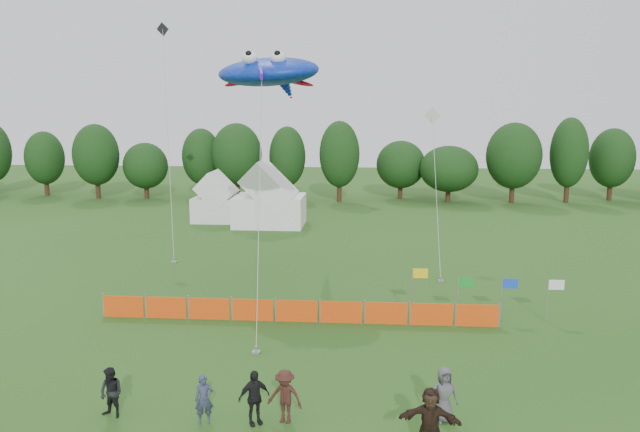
# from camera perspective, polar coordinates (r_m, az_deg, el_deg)

# --- Properties ---
(ground) EXTENTS (160.00, 160.00, 0.00)m
(ground) POSITION_cam_1_polar(r_m,az_deg,el_deg) (21.06, -1.32, -17.01)
(ground) COLOR #234C16
(ground) RESTS_ON ground
(treeline) EXTENTS (104.57, 8.78, 8.36)m
(treeline) POSITION_cam_1_polar(r_m,az_deg,el_deg) (63.82, 4.17, 5.15)
(treeline) COLOR #382314
(treeline) RESTS_ON ground
(tent_left) EXTENTS (3.79, 3.79, 3.34)m
(tent_left) POSITION_cam_1_polar(r_m,az_deg,el_deg) (53.28, -9.39, 1.37)
(tent_left) COLOR silver
(tent_left) RESTS_ON ground
(tent_right) EXTENTS (5.64, 4.51, 3.98)m
(tent_right) POSITION_cam_1_polar(r_m,az_deg,el_deg) (50.51, -4.64, 1.38)
(tent_right) COLOR white
(tent_right) RESTS_ON ground
(barrier_fence) EXTENTS (17.90, 0.06, 1.00)m
(barrier_fence) POSITION_cam_1_polar(r_m,az_deg,el_deg) (28.32, -2.16, -8.67)
(barrier_fence) COLOR #E3460C
(barrier_fence) RESTS_ON ground
(flag_row) EXTENTS (6.73, 0.57, 2.27)m
(flag_row) POSITION_cam_1_polar(r_m,az_deg,el_deg) (29.24, 14.55, -6.57)
(flag_row) COLOR gray
(flag_row) RESTS_ON ground
(spectator_a) EXTENTS (0.64, 0.52, 1.53)m
(spectator_a) POSITION_cam_1_polar(r_m,az_deg,el_deg) (20.09, -10.56, -16.16)
(spectator_a) COLOR #2E314D
(spectator_a) RESTS_ON ground
(spectator_b) EXTENTS (0.93, 0.82, 1.60)m
(spectator_b) POSITION_cam_1_polar(r_m,az_deg,el_deg) (21.12, -18.54, -15.07)
(spectator_b) COLOR black
(spectator_b) RESTS_ON ground
(spectator_c) EXTENTS (1.21, 0.86, 1.69)m
(spectator_c) POSITION_cam_1_polar(r_m,az_deg,el_deg) (19.81, -3.22, -16.14)
(spectator_c) COLOR #381B16
(spectator_c) RESTS_ON ground
(spectator_d) EXTENTS (1.08, 0.89, 1.72)m
(spectator_d) POSITION_cam_1_polar(r_m,az_deg,el_deg) (19.79, -6.05, -16.16)
(spectator_d) COLOR black
(spectator_d) RESTS_ON ground
(spectator_e) EXTENTS (0.97, 0.75, 1.75)m
(spectator_e) POSITION_cam_1_polar(r_m,az_deg,el_deg) (20.19, 11.26, -15.70)
(spectator_e) COLOR #4B4A4F
(spectator_e) RESTS_ON ground
(spectator_f) EXTENTS (1.80, 0.82, 1.87)m
(spectator_f) POSITION_cam_1_polar(r_m,az_deg,el_deg) (18.57, 10.04, -17.87)
(spectator_f) COLOR black
(spectator_f) RESTS_ON ground
(stingray_kite) EXTENTS (7.54, 20.33, 12.53)m
(stingray_kite) POSITION_cam_1_polar(r_m,az_deg,el_deg) (35.85, -4.61, 12.93)
(stingray_kite) COLOR #0E32C9
(stingray_kite) RESTS_ON ground
(small_kite_white) EXTENTS (1.11, 8.25, 9.52)m
(small_kite_white) POSITION_cam_1_polar(r_m,az_deg,el_deg) (39.47, 10.44, 4.86)
(small_kite_white) COLOR silver
(small_kite_white) RESTS_ON ground
(small_kite_dark) EXTENTS (3.03, 7.34, 15.29)m
(small_kite_dark) POSITION_cam_1_polar(r_m,az_deg,el_deg) (43.10, -13.83, 9.04)
(small_kite_dark) COLOR black
(small_kite_dark) RESTS_ON ground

